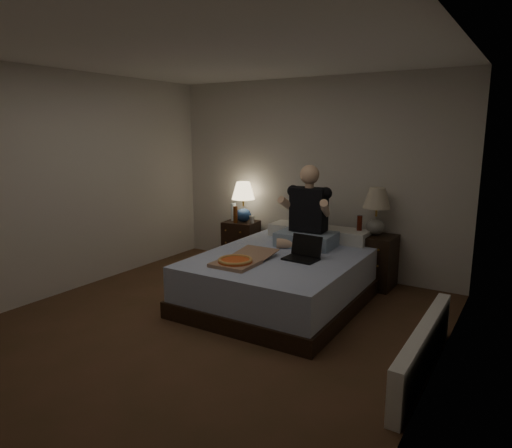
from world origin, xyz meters
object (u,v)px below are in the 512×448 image
Objects in this scene: laptop at (301,249)px; nightstand_right at (373,261)px; lamp_left at (243,202)px; person at (307,206)px; beer_bottle_left at (235,215)px; pizza_box at (235,261)px; soda_can at (252,220)px; lamp_right at (376,211)px; bed at (285,277)px; water_bottle at (233,212)px; nightstand_left at (242,241)px; radiator at (423,350)px; beer_bottle_right at (359,225)px.

nightstand_right is at bearing 71.89° from laptop.
person is at bearing -24.60° from lamp_left.
beer_bottle_left is 1.87m from pizza_box.
soda_can is 0.43× the size of beer_bottle_left.
lamp_right reaches higher than soda_can.
beer_bottle_left is 0.68× the size of laptop.
water_bottle reaches higher than bed.
laptop reaches higher than soda_can.
lamp_right reaches higher than bed.
soda_can is (0.19, -0.02, 0.34)m from nightstand_left.
laptop is (-0.41, -1.13, -0.26)m from lamp_right.
radiator is (2.71, -1.81, -0.43)m from soda_can.
bed is 1.76m from water_bottle.
nightstand_left is at bearing 176.47° from beer_bottle_right.
soda_can is 1.72m from laptop.
beer_bottle_right reaches higher than laptop.
nightstand_right reaches higher than nightstand_left.
lamp_right reaches higher than water_bottle.
beer_bottle_right is 0.70m from person.
water_bottle is at bearing -177.14° from lamp_left.
beer_bottle_left is at bearing -113.03° from lamp_left.
person is at bearing 113.55° from laptop.
beer_bottle_left is at bearing 123.30° from pizza_box.
water_bottle is (-0.16, -0.01, -0.15)m from lamp_left.
water_bottle reaches higher than nightstand_left.
laptop is (1.31, -1.12, 0.02)m from soda_can.
nightstand_right is (0.68, 0.97, 0.05)m from bed.
water_bottle is at bearing -179.90° from lamp_right.
beer_bottle_right is 1.71m from pizza_box.
lamp_left reaches higher than pizza_box.
beer_bottle_right is at bearing 60.03° from bed.
pizza_box reaches higher than radiator.
nightstand_right is 0.46m from beer_bottle_right.
beer_bottle_left is 1.77m from beer_bottle_right.
lamp_left reaches higher than nightstand_left.
nightstand_right is 2.03m from radiator.
beer_bottle_right is (1.75, -0.11, 0.45)m from nightstand_left.
nightstand_right is 1.97m from lamp_left.
nightstand_right is (1.93, -0.05, 0.02)m from nightstand_left.
beer_bottle_right is at bearing -147.32° from lamp_right.
nightstand_left is 0.63× the size of person.
water_bottle is at bearing 135.02° from beer_bottle_left.
beer_bottle_right is (1.88, -0.10, 0.03)m from water_bottle.
laptop is at bearing 46.76° from pizza_box.
pizza_box is at bearing -128.87° from laptop.
bed is at bearing -46.31° from nightstand_left.
bed is 1.18m from nightstand_right.
bed is at bearing -98.69° from person.
beer_bottle_right is at bearing -3.04° from water_bottle.
nightstand_left is 3.43m from radiator.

